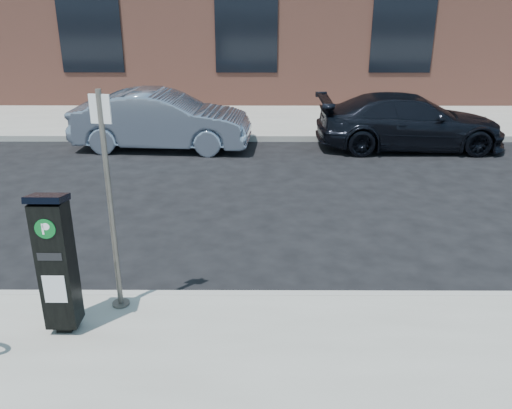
{
  "coord_description": "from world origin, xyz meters",
  "views": [
    {
      "loc": [
        0.39,
        -6.11,
        3.83
      ],
      "look_at": [
        0.36,
        0.5,
        1.18
      ],
      "focal_mm": 38.0,
      "sensor_mm": 36.0,
      "label": 1
    }
  ],
  "objects_px": {
    "sign_pole": "(111,206)",
    "car_dark": "(410,122)",
    "car_silver": "(162,120)",
    "parking_kiosk": "(57,262)"
  },
  "relations": [
    {
      "from": "car_silver",
      "to": "parking_kiosk",
      "type": "bearing_deg",
      "value": -174.5
    },
    {
      "from": "car_dark",
      "to": "car_silver",
      "type": "bearing_deg",
      "value": 90.4
    },
    {
      "from": "parking_kiosk",
      "to": "car_dark",
      "type": "relative_size",
      "value": 0.36
    },
    {
      "from": "car_silver",
      "to": "car_dark",
      "type": "height_order",
      "value": "car_silver"
    },
    {
      "from": "sign_pole",
      "to": "car_silver",
      "type": "xyz_separation_m",
      "value": [
        -0.72,
        7.64,
        -0.75
      ]
    },
    {
      "from": "sign_pole",
      "to": "car_dark",
      "type": "xyz_separation_m",
      "value": [
        5.55,
        7.7,
        -0.8
      ]
    },
    {
      "from": "sign_pole",
      "to": "car_dark",
      "type": "relative_size",
      "value": 0.57
    },
    {
      "from": "parking_kiosk",
      "to": "sign_pole",
      "type": "xyz_separation_m",
      "value": [
        0.51,
        0.52,
        0.46
      ]
    },
    {
      "from": "sign_pole",
      "to": "car_silver",
      "type": "height_order",
      "value": "sign_pole"
    },
    {
      "from": "parking_kiosk",
      "to": "car_silver",
      "type": "height_order",
      "value": "parking_kiosk"
    }
  ]
}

